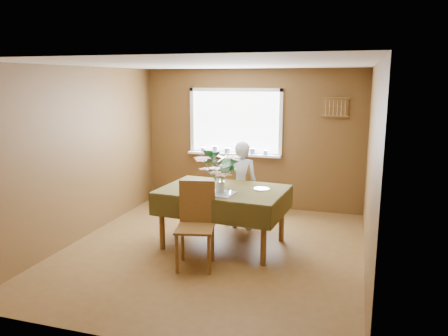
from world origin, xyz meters
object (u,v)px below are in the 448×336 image
(chair_far, at_px, (240,192))
(flower_bouquet, at_px, (220,168))
(chair_near, at_px, (196,221))
(seated_woman, at_px, (242,185))
(dining_table, at_px, (223,196))

(chair_far, relative_size, flower_bouquet, 1.79)
(chair_near, height_order, seated_woman, seated_woman)
(chair_far, relative_size, seated_woman, 0.75)
(chair_near, distance_m, flower_bouquet, 0.80)
(chair_far, bearing_deg, chair_near, 100.04)
(seated_woman, distance_m, flower_bouquet, 1.07)
(dining_table, relative_size, chair_near, 1.68)
(dining_table, relative_size, seated_woman, 1.29)
(seated_woman, bearing_deg, chair_near, 85.90)
(chair_near, xyz_separation_m, seated_woman, (0.20, 1.50, 0.12))
(seated_woman, bearing_deg, flower_bouquet, 90.67)
(chair_far, xyz_separation_m, chair_near, (-0.15, -1.61, 0.01))
(dining_table, distance_m, chair_far, 0.90)
(seated_woman, bearing_deg, dining_table, 88.70)
(chair_near, relative_size, seated_woman, 0.77)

